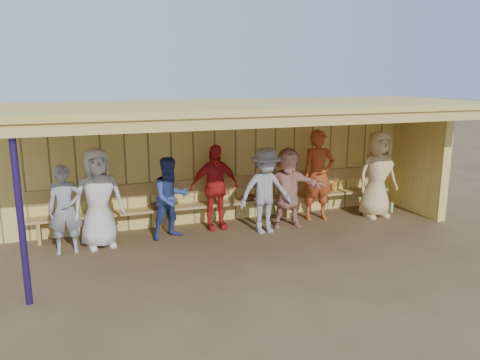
% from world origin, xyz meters
% --- Properties ---
extents(ground, '(90.00, 90.00, 0.00)m').
position_xyz_m(ground, '(0.00, 0.00, 0.00)').
color(ground, brown).
rests_on(ground, ground).
extents(player_a, '(0.56, 0.37, 1.53)m').
position_xyz_m(player_a, '(-3.11, 0.39, 0.76)').
color(player_a, gray).
rests_on(player_a, ground).
extents(player_b, '(0.95, 0.71, 1.77)m').
position_xyz_m(player_b, '(-2.56, 0.49, 0.88)').
color(player_b, silver).
rests_on(player_b, ground).
extents(player_c, '(0.87, 0.76, 1.53)m').
position_xyz_m(player_c, '(-1.28, 0.56, 0.76)').
color(player_c, navy).
rests_on(player_c, ground).
extents(player_d, '(0.99, 0.42, 1.68)m').
position_xyz_m(player_d, '(-0.36, 0.81, 0.84)').
color(player_d, red).
rests_on(player_d, ground).
extents(player_e, '(1.10, 0.67, 1.65)m').
position_xyz_m(player_e, '(0.48, 0.24, 0.83)').
color(player_e, gray).
rests_on(player_e, ground).
extents(player_f, '(1.55, 0.79, 1.60)m').
position_xyz_m(player_f, '(1.03, 0.41, 0.80)').
color(player_f, tan).
rests_on(player_f, ground).
extents(player_g, '(0.75, 0.55, 1.89)m').
position_xyz_m(player_g, '(1.84, 0.67, 0.94)').
color(player_g, '#B0441C').
rests_on(player_g, ground).
extents(player_h, '(0.90, 0.59, 1.85)m').
position_xyz_m(player_h, '(3.11, 0.41, 0.92)').
color(player_h, '#D8B979').
rests_on(player_h, ground).
extents(dugout_structure, '(8.80, 3.20, 2.50)m').
position_xyz_m(dugout_structure, '(0.39, 0.69, 1.69)').
color(dugout_structure, '#E2C560').
rests_on(dugout_structure, ground).
extents(bench, '(7.60, 0.34, 0.93)m').
position_xyz_m(bench, '(0.00, 1.12, 0.53)').
color(bench, tan).
rests_on(bench, ground).
extents(dugout_equipment, '(7.09, 0.62, 0.80)m').
position_xyz_m(dugout_equipment, '(-0.53, 0.99, 0.49)').
color(dugout_equipment, orange).
rests_on(dugout_equipment, ground).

